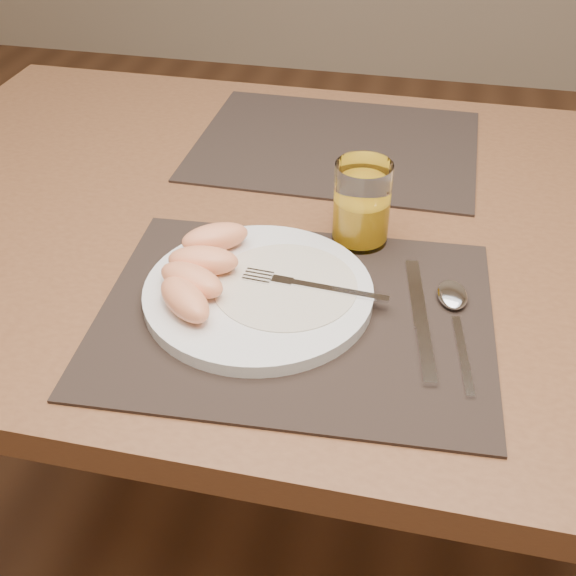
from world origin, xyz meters
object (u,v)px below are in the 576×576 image
at_px(fork, 302,284).
at_px(knife, 422,327).
at_px(table, 329,266).
at_px(placemat_far, 336,145).
at_px(plate, 258,293).
at_px(juice_glass, 362,207).
at_px(spoon, 454,303).
at_px(placemat_near, 295,315).

bearing_deg(fork, knife, -11.63).
xyz_separation_m(table, placemat_far, (-0.03, 0.22, 0.09)).
height_order(plate, juice_glass, juice_glass).
relative_size(placemat_far, fork, 2.57).
xyz_separation_m(plate, fork, (0.05, 0.01, 0.01)).
height_order(placemat_far, spoon, spoon).
bearing_deg(knife, placemat_far, 111.27).
bearing_deg(plate, placemat_far, 86.92).
height_order(fork, knife, fork).
distance_m(table, plate, 0.23).
xyz_separation_m(table, spoon, (0.17, -0.17, 0.09)).
bearing_deg(plate, knife, -4.54).
bearing_deg(placemat_far, knife, -68.73).
distance_m(plate, juice_glass, 0.18).
distance_m(placemat_near, knife, 0.14).
distance_m(placemat_near, juice_glass, 0.18).
bearing_deg(placemat_near, table, 88.96).
distance_m(knife, juice_glass, 0.20).
relative_size(placemat_near, placemat_far, 1.00).
relative_size(placemat_far, spoon, 2.34).
height_order(table, fork, fork).
bearing_deg(placemat_near, juice_glass, 73.37).
relative_size(spoon, juice_glass, 1.74).
bearing_deg(table, fork, -90.96).
xyz_separation_m(plate, knife, (0.19, -0.02, -0.01)).
relative_size(placemat_far, juice_glass, 4.08).
distance_m(fork, knife, 0.15).
bearing_deg(juice_glass, placemat_near, -106.63).
xyz_separation_m(table, knife, (0.14, -0.22, 0.09)).
bearing_deg(fork, plate, -163.86).
relative_size(placemat_far, knife, 2.05).
distance_m(placemat_far, spoon, 0.44).
relative_size(plate, fork, 1.54).
distance_m(plate, spoon, 0.23).
relative_size(placemat_near, fork, 2.57).
bearing_deg(placemat_near, fork, 88.48).
xyz_separation_m(knife, spoon, (0.03, 0.05, 0.00)).
relative_size(placemat_far, plate, 1.67).
height_order(table, placemat_far, placemat_far).
distance_m(placemat_near, fork, 0.04).
distance_m(placemat_near, plate, 0.05).
bearing_deg(spoon, placemat_near, -163.53).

